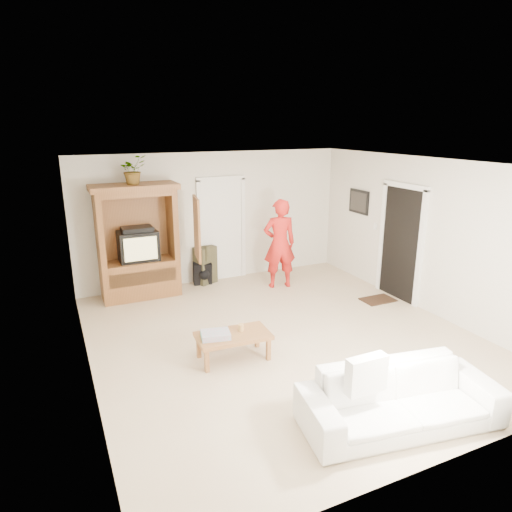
{
  "coord_description": "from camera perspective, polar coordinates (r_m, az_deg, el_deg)",
  "views": [
    {
      "loc": [
        -3.01,
        -5.56,
        3.13
      ],
      "look_at": [
        -0.17,
        0.6,
        1.15
      ],
      "focal_mm": 32.0,
      "sensor_mm": 36.0,
      "label": 1
    }
  ],
  "objects": [
    {
      "name": "towel",
      "position": [
        6.21,
        -5.09,
        -9.78
      ],
      "size": [
        0.43,
        0.35,
        0.08
      ],
      "primitive_type": "cube",
      "rotation": [
        0.0,
        0.0,
        -0.2
      ],
      "color": "#E84D85",
      "rests_on": "coffee_table"
    },
    {
      "name": "doormat",
      "position": [
        8.71,
        14.99,
        -5.3
      ],
      "size": [
        0.6,
        0.4,
        0.02
      ],
      "primitive_type": "cube",
      "color": "#382316",
      "rests_on": "floor"
    },
    {
      "name": "man",
      "position": [
        8.87,
        2.96,
        1.55
      ],
      "size": [
        0.71,
        0.54,
        1.76
      ],
      "primitive_type": "imported",
      "rotation": [
        0.0,
        0.0,
        2.93
      ],
      "color": "red",
      "rests_on": "floor"
    },
    {
      "name": "backpack_black",
      "position": [
        9.23,
        -6.7,
        -2.2
      ],
      "size": [
        0.39,
        0.27,
        0.44
      ],
      "primitive_type": null,
      "rotation": [
        0.0,
        0.0,
        -0.17
      ],
      "color": "black",
      "rests_on": "floor"
    },
    {
      "name": "doorway_right",
      "position": [
        8.68,
        17.65,
        1.42
      ],
      "size": [
        0.05,
        0.9,
        2.04
      ],
      "primitive_type": "cube",
      "color": "black",
      "rests_on": "floor"
    },
    {
      "name": "door_back",
      "position": [
        9.34,
        -4.31,
        3.17
      ],
      "size": [
        0.85,
        0.05,
        2.04
      ],
      "primitive_type": "cube",
      "color": "white",
      "rests_on": "floor"
    },
    {
      "name": "candle",
      "position": [
        6.37,
        -1.89,
        -8.92
      ],
      "size": [
        0.08,
        0.08,
        0.1
      ],
      "primitive_type": "cylinder",
      "color": "tan",
      "rests_on": "coffee_table"
    },
    {
      "name": "wall_left",
      "position": [
        5.86,
        -20.95,
        -3.04
      ],
      "size": [
        0.0,
        6.0,
        6.0
      ],
      "primitive_type": "plane",
      "rotation": [
        1.57,
        0.0,
        1.57
      ],
      "color": "silver",
      "rests_on": "floor"
    },
    {
      "name": "wall_back",
      "position": [
        9.26,
        -5.28,
        4.8
      ],
      "size": [
        5.5,
        0.0,
        5.5
      ],
      "primitive_type": "plane",
      "rotation": [
        1.57,
        0.0,
        0.0
      ],
      "color": "silver",
      "rests_on": "floor"
    },
    {
      "name": "framed_picture",
      "position": [
        9.54,
        12.75,
        6.64
      ],
      "size": [
        0.03,
        0.6,
        0.48
      ],
      "primitive_type": "cube",
      "color": "black",
      "rests_on": "wall_right"
    },
    {
      "name": "floor",
      "position": [
        7.06,
        3.34,
        -10.09
      ],
      "size": [
        6.0,
        6.0,
        0.0
      ],
      "primitive_type": "plane",
      "color": "tan",
      "rests_on": "ground"
    },
    {
      "name": "ceiling",
      "position": [
        6.35,
        3.73,
        11.44
      ],
      "size": [
        6.0,
        6.0,
        0.0
      ],
      "primitive_type": "plane",
      "rotation": [
        3.14,
        0.0,
        0.0
      ],
      "color": "white",
      "rests_on": "floor"
    },
    {
      "name": "wall_front",
      "position": [
        4.35,
        22.76,
        -9.96
      ],
      "size": [
        5.5,
        0.0,
        5.5
      ],
      "primitive_type": "plane",
      "rotation": [
        -1.57,
        0.0,
        0.0
      ],
      "color": "silver",
      "rests_on": "floor"
    },
    {
      "name": "armoire",
      "position": [
        8.64,
        -14.34,
        0.85
      ],
      "size": [
        1.82,
        1.14,
        2.1
      ],
      "color": "brown",
      "rests_on": "floor"
    },
    {
      "name": "backpack_olive",
      "position": [
        9.27,
        -6.36,
        -1.1
      ],
      "size": [
        0.49,
        0.43,
        0.76
      ],
      "primitive_type": null,
      "rotation": [
        0.0,
        0.0,
        0.42
      ],
      "color": "#47442B",
      "rests_on": "floor"
    },
    {
      "name": "wall_right",
      "position": [
        8.21,
        20.72,
        2.33
      ],
      "size": [
        0.0,
        6.0,
        6.0
      ],
      "primitive_type": "plane",
      "rotation": [
        1.57,
        0.0,
        -1.57
      ],
      "color": "silver",
      "rests_on": "floor"
    },
    {
      "name": "sofa",
      "position": [
        5.32,
        17.6,
        -16.6
      ],
      "size": [
        2.24,
        1.17,
        0.62
      ],
      "primitive_type": "imported",
      "rotation": [
        0.0,
        0.0,
        -0.16
      ],
      "color": "white",
      "rests_on": "floor"
    },
    {
      "name": "plant",
      "position": [
        8.35,
        -15.16,
        10.37
      ],
      "size": [
        0.58,
        0.56,
        0.5
      ],
      "primitive_type": "imported",
      "rotation": [
        0.0,
        0.0,
        0.47
      ],
      "color": "#4C7238",
      "rests_on": "armoire"
    },
    {
      "name": "coffee_table",
      "position": [
        6.32,
        -2.87,
        -10.1
      ],
      "size": [
        1.03,
        0.6,
        0.37
      ],
      "rotation": [
        0.0,
        0.0,
        -0.05
      ],
      "color": "olive",
      "rests_on": "floor"
    }
  ]
}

